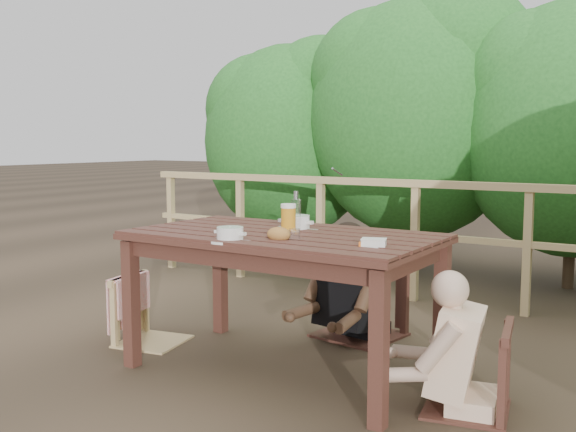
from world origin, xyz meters
The scene contains 16 objects.
ground centered at (0.00, 0.00, 0.00)m, with size 60.00×60.00×0.00m, color #463626.
table centered at (0.00, 0.00, 0.40)m, with size 1.72×0.97×0.79m, color #3C2018.
chair_left centered at (-1.02, -0.02, 0.42)m, with size 0.41×0.41×0.83m, color tan.
chair_far centered at (0.07, 0.85, 0.52)m, with size 0.52×0.52×1.04m, color #3C2018.
chair_right centered at (1.08, 0.01, 0.42)m, with size 0.42×0.42×0.84m, color #3C2018.
woman centered at (0.07, 0.87, 0.61)m, with size 0.49×0.60×1.21m, color black, non-canonical shape.
diner_right centered at (1.11, 0.01, 0.57)m, with size 0.46×0.57×1.15m, color beige, non-canonical shape.
railing centered at (0.00, 2.00, 0.51)m, with size 5.60×0.10×1.01m, color tan.
hedge_row centered at (0.40, 3.20, 1.90)m, with size 6.60×1.60×3.80m, color #215A1F, non-canonical shape.
soup_near centered at (-0.10, -0.36, 0.83)m, with size 0.24×0.24×0.08m, color silver.
soup_far centered at (-0.03, 0.19, 0.84)m, with size 0.28×0.28×0.09m, color silver.
bread_roll centered at (0.11, -0.22, 0.83)m, with size 0.14×0.10×0.08m, color #AE7637.
beer_glass centered at (-0.01, 0.08, 0.88)m, with size 0.09×0.09×0.17m, color orange.
bottle centered at (0.00, 0.13, 0.92)m, with size 0.06×0.06×0.24m, color white.
tumbler centered at (0.20, -0.19, 0.83)m, with size 0.06×0.06×0.07m, color silver.
butter_tub centered at (0.64, -0.16, 0.82)m, with size 0.12×0.09×0.05m, color white.
Camera 1 is at (2.02, -3.12, 1.33)m, focal length 41.17 mm.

